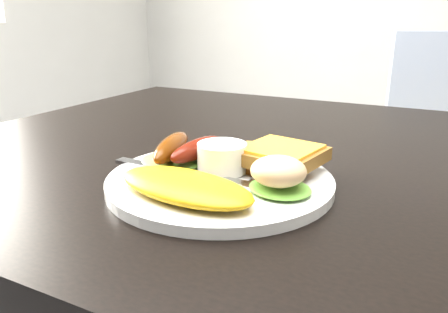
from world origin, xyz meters
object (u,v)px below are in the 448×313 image
dining_chair (434,184)px  plate (220,181)px  person (434,58)px  dining_table (347,172)px

dining_chair → plate: size_ratio=1.46×
dining_chair → person: (-0.05, -0.15, 0.38)m
dining_chair → person: bearing=-126.1°
dining_table → plate: bearing=-122.9°
person → plate: bearing=59.7°
dining_chair → plate: bearing=-121.7°
person → plate: 0.85m
dining_chair → person: person is taller
person → dining_chair: bearing=-125.7°
plate → dining_table: bearing=57.1°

